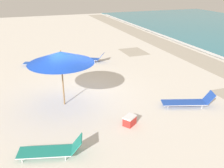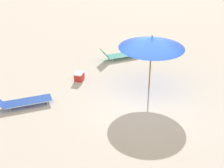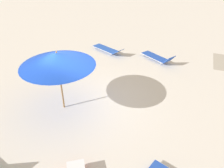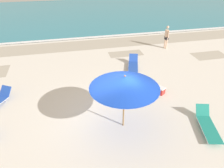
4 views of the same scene
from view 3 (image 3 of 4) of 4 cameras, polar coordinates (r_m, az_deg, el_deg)
name	(u,v)px [view 3 (image 3 of 4)]	position (r m, az deg, el deg)	size (l,w,h in m)	color
ground_plane	(87,104)	(9.35, -6.51, -5.34)	(60.00, 60.00, 0.16)	silver
beach_umbrella	(57,59)	(8.13, -14.09, 6.25)	(2.77, 2.77, 2.47)	olive
sun_lounger_under_umbrella	(108,49)	(13.78, -1.10, 9.08)	(1.47, 2.33, 0.49)	blue
sun_lounger_near_water_left	(158,57)	(12.92, 11.85, 6.83)	(1.63, 2.12, 0.61)	blue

